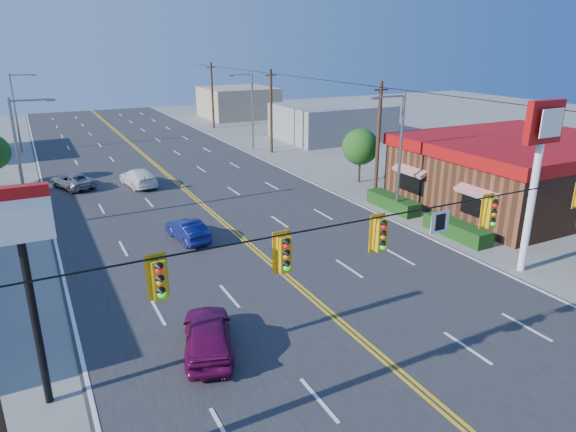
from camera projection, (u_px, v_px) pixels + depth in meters
name	position (u px, v px, depth m)	size (l,w,h in m)	color
ground	(399.00, 373.00, 17.98)	(160.00, 160.00, 0.00)	gray
road	(211.00, 212.00, 34.80)	(20.00, 120.00, 0.06)	#2D2D30
signal_span	(407.00, 245.00, 16.35)	(24.32, 0.34, 9.00)	#47301E
kfc	(518.00, 171.00, 35.92)	(16.30, 12.40, 4.70)	brown
kfc_pylon	(539.00, 153.00, 24.15)	(2.20, 0.36, 8.50)	white
pizza_hut_sign	(23.00, 254.00, 14.91)	(1.90, 0.30, 6.85)	black
streetlight_se	(398.00, 148.00, 32.97)	(2.55, 0.25, 8.00)	gray
streetlight_ne	(251.00, 107.00, 53.16)	(2.55, 0.25, 8.00)	gray
streetlight_sw	(22.00, 157.00, 30.36)	(2.55, 0.25, 8.00)	gray
streetlight_nw	(17.00, 108.00, 52.24)	(2.55, 0.25, 8.00)	gray
utility_pole_near	(378.00, 141.00, 37.04)	(0.28, 0.28, 8.40)	#47301E
utility_pole_mid	(271.00, 112.00, 52.19)	(0.28, 0.28, 8.40)	#47301E
utility_pole_far	(212.00, 96.00, 67.33)	(0.28, 0.28, 8.40)	#47301E
tree_kfc_rear	(360.00, 147.00, 41.38)	(2.94, 2.94, 4.41)	#47301E
bld_east_mid	(332.00, 122.00, 60.51)	(12.00, 10.00, 4.00)	gray
bld_east_far	(238.00, 102.00, 77.65)	(10.00, 10.00, 4.40)	tan
car_magenta	(208.00, 335.00, 18.95)	(1.74, 4.33, 1.47)	#690B42
car_blue	(187.00, 231.00, 29.67)	(1.31, 3.75, 1.24)	navy
car_white	(138.00, 178.00, 40.82)	(1.93, 4.75, 1.38)	white
car_silver	(72.00, 181.00, 40.23)	(2.01, 4.36, 1.21)	#949498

